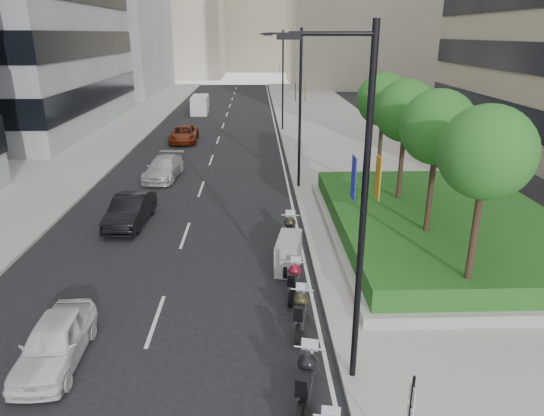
{
  "coord_description": "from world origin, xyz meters",
  "views": [
    {
      "loc": [
        1.81,
        -9.55,
        8.71
      ],
      "look_at": [
        2.42,
        8.99,
        2.0
      ],
      "focal_mm": 32.0,
      "sensor_mm": 36.0,
      "label": 1
    }
  ],
  "objects_px": {
    "motorcycle_6": "(290,231)",
    "car_d": "(184,134)",
    "car_a": "(55,342)",
    "car_b": "(130,210)",
    "lamp_post_0": "(358,200)",
    "lamp_post_1": "(297,102)",
    "lamp_post_2": "(281,76)",
    "motorcycle_4": "(294,280)",
    "car_c": "(164,168)",
    "motorcycle_5": "(289,253)",
    "delivery_van": "(200,106)",
    "motorcycle_3": "(300,312)",
    "motorcycle_2": "(306,380)"
  },
  "relations": [
    {
      "from": "lamp_post_1",
      "to": "car_a",
      "type": "bearing_deg",
      "value": -116.56
    },
    {
      "from": "motorcycle_5",
      "to": "car_d",
      "type": "bearing_deg",
      "value": 27.74
    },
    {
      "from": "lamp_post_1",
      "to": "lamp_post_2",
      "type": "bearing_deg",
      "value": 90.0
    },
    {
      "from": "motorcycle_3",
      "to": "motorcycle_4",
      "type": "distance_m",
      "value": 2.1
    },
    {
      "from": "motorcycle_6",
      "to": "car_a",
      "type": "xyz_separation_m",
      "value": [
        -7.07,
        -7.8,
        0.02
      ]
    },
    {
      "from": "motorcycle_3",
      "to": "car_c",
      "type": "relative_size",
      "value": 0.47
    },
    {
      "from": "motorcycle_6",
      "to": "car_d",
      "type": "height_order",
      "value": "car_d"
    },
    {
      "from": "motorcycle_3",
      "to": "motorcycle_6",
      "type": "distance_m",
      "value": 6.4
    },
    {
      "from": "car_b",
      "to": "motorcycle_4",
      "type": "bearing_deg",
      "value": -40.0
    },
    {
      "from": "motorcycle_4",
      "to": "delivery_van",
      "type": "height_order",
      "value": "delivery_van"
    },
    {
      "from": "motorcycle_3",
      "to": "car_b",
      "type": "bearing_deg",
      "value": 49.77
    },
    {
      "from": "motorcycle_4",
      "to": "car_c",
      "type": "height_order",
      "value": "car_c"
    },
    {
      "from": "motorcycle_4",
      "to": "delivery_van",
      "type": "distance_m",
      "value": 41.95
    },
    {
      "from": "lamp_post_0",
      "to": "motorcycle_5",
      "type": "relative_size",
      "value": 4.08
    },
    {
      "from": "lamp_post_0",
      "to": "motorcycle_5",
      "type": "distance_m",
      "value": 8.0
    },
    {
      "from": "lamp_post_0",
      "to": "motorcycle_3",
      "type": "distance_m",
      "value": 5.19
    },
    {
      "from": "lamp_post_1",
      "to": "car_a",
      "type": "height_order",
      "value": "lamp_post_1"
    },
    {
      "from": "motorcycle_5",
      "to": "car_a",
      "type": "height_order",
      "value": "car_a"
    },
    {
      "from": "motorcycle_2",
      "to": "delivery_van",
      "type": "bearing_deg",
      "value": 23.34
    },
    {
      "from": "motorcycle_3",
      "to": "delivery_van",
      "type": "relative_size",
      "value": 0.47
    },
    {
      "from": "lamp_post_1",
      "to": "motorcycle_5",
      "type": "height_order",
      "value": "lamp_post_1"
    },
    {
      "from": "motorcycle_3",
      "to": "motorcycle_4",
      "type": "xyz_separation_m",
      "value": [
        -0.05,
        2.1,
        -0.03
      ]
    },
    {
      "from": "car_a",
      "to": "delivery_van",
      "type": "height_order",
      "value": "delivery_van"
    },
    {
      "from": "motorcycle_4",
      "to": "lamp_post_0",
      "type": "bearing_deg",
      "value": -154.65
    },
    {
      "from": "motorcycle_2",
      "to": "delivery_van",
      "type": "distance_m",
      "value": 47.12
    },
    {
      "from": "lamp_post_0",
      "to": "car_a",
      "type": "height_order",
      "value": "lamp_post_0"
    },
    {
      "from": "lamp_post_0",
      "to": "car_d",
      "type": "bearing_deg",
      "value": 105.57
    },
    {
      "from": "motorcycle_3",
      "to": "motorcycle_5",
      "type": "relative_size",
      "value": 0.99
    },
    {
      "from": "delivery_van",
      "to": "motorcycle_3",
      "type": "bearing_deg",
      "value": -81.08
    },
    {
      "from": "motorcycle_5",
      "to": "delivery_van",
      "type": "xyz_separation_m",
      "value": [
        -7.61,
        39.18,
        0.29
      ]
    },
    {
      "from": "lamp_post_1",
      "to": "delivery_van",
      "type": "xyz_separation_m",
      "value": [
        -8.73,
        28.75,
        -4.15
      ]
    },
    {
      "from": "motorcycle_5",
      "to": "delivery_van",
      "type": "distance_m",
      "value": 39.92
    },
    {
      "from": "lamp_post_1",
      "to": "motorcycle_4",
      "type": "xyz_separation_m",
      "value": [
        -1.07,
        -12.49,
        -4.51
      ]
    },
    {
      "from": "motorcycle_6",
      "to": "car_d",
      "type": "xyz_separation_m",
      "value": [
        -7.52,
        21.48,
        0.03
      ]
    },
    {
      "from": "motorcycle_6",
      "to": "delivery_van",
      "type": "height_order",
      "value": "delivery_van"
    },
    {
      "from": "car_b",
      "to": "car_d",
      "type": "relative_size",
      "value": 0.9
    },
    {
      "from": "motorcycle_3",
      "to": "delivery_van",
      "type": "height_order",
      "value": "delivery_van"
    },
    {
      "from": "lamp_post_2",
      "to": "motorcycle_6",
      "type": "xyz_separation_m",
      "value": [
        -0.93,
        -26.19,
        -4.44
      ]
    },
    {
      "from": "motorcycle_3",
      "to": "car_b",
      "type": "xyz_separation_m",
      "value": [
        -7.39,
        9.03,
        0.12
      ]
    },
    {
      "from": "lamp_post_0",
      "to": "car_c",
      "type": "height_order",
      "value": "lamp_post_0"
    },
    {
      "from": "car_c",
      "to": "delivery_van",
      "type": "distance_m",
      "value": 26.39
    },
    {
      "from": "lamp_post_1",
      "to": "car_b",
      "type": "height_order",
      "value": "lamp_post_1"
    },
    {
      "from": "motorcycle_2",
      "to": "motorcycle_3",
      "type": "distance_m",
      "value": 3.18
    },
    {
      "from": "motorcycle_6",
      "to": "lamp_post_0",
      "type": "bearing_deg",
      "value": -168.22
    },
    {
      "from": "motorcycle_3",
      "to": "lamp_post_2",
      "type": "bearing_deg",
      "value": 8.65
    },
    {
      "from": "car_a",
      "to": "car_b",
      "type": "relative_size",
      "value": 0.88
    },
    {
      "from": "lamp_post_0",
      "to": "motorcycle_3",
      "type": "height_order",
      "value": "lamp_post_0"
    },
    {
      "from": "lamp_post_2",
      "to": "car_a",
      "type": "height_order",
      "value": "lamp_post_2"
    },
    {
      "from": "delivery_van",
      "to": "motorcycle_4",
      "type": "bearing_deg",
      "value": -80.64
    },
    {
      "from": "motorcycle_5",
      "to": "car_c",
      "type": "relative_size",
      "value": 0.48
    }
  ]
}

